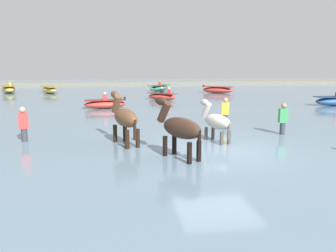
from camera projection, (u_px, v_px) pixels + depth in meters
The scene contains 16 objects.
ground_plane at pixel (217, 163), 10.27m from camera, with size 120.00×120.00×0.00m, color #756B56.
water_surface at pixel (170, 112), 19.97m from camera, with size 90.00×90.00×0.42m, color slate.
horse_lead_dark_bay at pixel (180, 129), 9.15m from camera, with size 1.30×1.82×2.11m.
horse_trailing_bay at pixel (125, 119), 10.78m from camera, with size 1.07×1.95×2.15m.
horse_flank_pinto at pixel (216, 123), 11.22m from camera, with size 0.87×1.66×1.82m.
boat_near_starboard at pixel (162, 96), 25.23m from camera, with size 2.40×2.20×0.99m.
boat_far_inshore at pixel (336, 101), 21.46m from camera, with size 2.89×1.12×1.08m.
boat_distant_west at pixel (50, 90), 31.62m from camera, with size 2.45×3.41×0.63m.
boat_far_offshore at pixel (159, 88), 34.36m from camera, with size 2.83×3.28×1.08m.
boat_mid_outer at pixel (105, 104), 20.07m from camera, with size 2.63×1.23×1.02m.
boat_distant_east at pixel (9, 89), 32.15m from camera, with size 2.50×3.91×1.18m.
boat_mid_channel at pixel (218, 90), 31.52m from camera, with size 3.09×2.58×0.77m.
person_spectator_far at pixel (225, 115), 14.45m from camera, with size 0.37×0.30×1.63m.
person_onlooker_left at pixel (283, 123), 12.41m from camera, with size 0.34×0.23×1.63m.
person_wading_close at pixel (24, 129), 11.24m from camera, with size 0.36×0.28×1.63m.
far_shoreline at pixel (142, 84), 47.01m from camera, with size 80.00×2.40×0.80m, color #706B5B.
Camera 1 is at (-2.94, -9.57, 3.00)m, focal length 34.87 mm.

